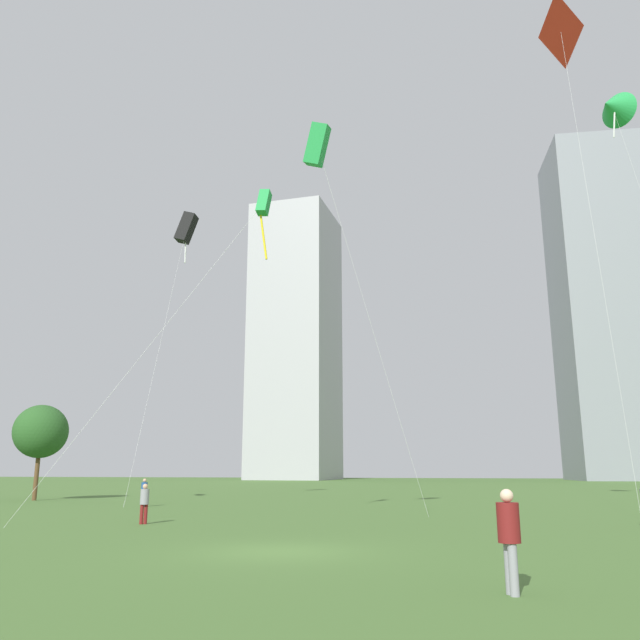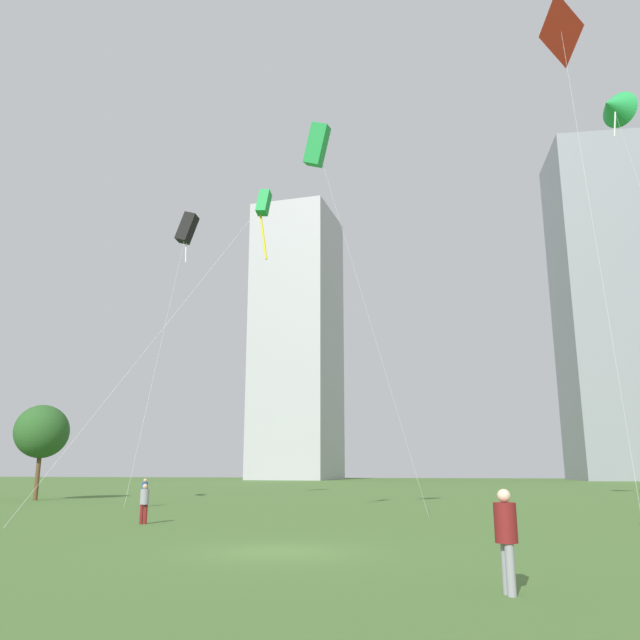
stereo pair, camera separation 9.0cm
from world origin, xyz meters
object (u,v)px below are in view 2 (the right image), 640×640
object	(u,v)px
park_tree_0	(42,432)
person_standing_1	(506,533)
person_standing_2	(145,490)
kite_flying_5	(263,206)
kite_flying_1	(613,106)
kite_flying_3	(317,145)
distant_highrise_0	(615,306)
kite_flying_2	(187,229)
distant_highrise_1	(298,341)
person_standing_0	(144,501)
kite_flying_6	(561,33)

from	to	relation	value
park_tree_0	person_standing_1	bearing A→B (deg)	-43.05
person_standing_2	kite_flying_5	bearing A→B (deg)	-156.04
park_tree_0	kite_flying_1	bearing A→B (deg)	-3.31
kite_flying_3	distant_highrise_0	distance (m)	114.09
person_standing_1	kite_flying_2	distance (m)	39.43
person_standing_1	distant_highrise_0	xyz separation A→B (m)	(29.62, 121.05, 32.77)
person_standing_1	kite_flying_3	bearing A→B (deg)	-173.63
person_standing_2	kite_flying_5	xyz separation A→B (m)	(9.80, -8.82, 13.22)
distant_highrise_1	person_standing_1	bearing A→B (deg)	-69.66
kite_flying_1	distant_highrise_1	size ratio (longest dim) A/B	0.44
kite_flying_3	distant_highrise_1	xyz separation A→B (m)	(-28.07, 102.22, 11.62)
kite_flying_5	distant_highrise_1	size ratio (longest dim) A/B	0.26
kite_flying_1	distant_highrise_0	distance (m)	97.74
park_tree_0	kite_flying_5	bearing A→B (deg)	-33.95
kite_flying_1	distant_highrise_0	bearing A→B (deg)	77.88
kite_flying_1	kite_flying_5	bearing A→B (deg)	-147.64
kite_flying_5	distant_highrise_1	world-z (taller)	distant_highrise_1
person_standing_0	person_standing_2	bearing A→B (deg)	-96.10
park_tree_0	distant_highrise_1	distance (m)	91.47
kite_flying_1	person_standing_2	bearing A→B (deg)	-174.05
kite_flying_6	distant_highrise_1	world-z (taller)	distant_highrise_1
kite_flying_3	kite_flying_5	world-z (taller)	kite_flying_3
person_standing_2	kite_flying_6	world-z (taller)	kite_flying_6
kite_flying_2	kite_flying_5	size ratio (longest dim) A/B	1.38
kite_flying_3	kite_flying_5	xyz separation A→B (m)	(-2.60, -0.03, -2.83)
person_standing_0	person_standing_2	world-z (taller)	person_standing_2
person_standing_1	kite_flying_6	size ratio (longest dim) A/B	0.07
person_standing_2	kite_flying_1	bearing A→B (deg)	-108.12
person_standing_0	kite_flying_3	xyz separation A→B (m)	(6.60, 2.22, 16.06)
person_standing_1	kite_flying_2	world-z (taller)	kite_flying_2
kite_flying_1	park_tree_0	xyz separation A→B (m)	(-39.45, 2.28, -19.15)
person_standing_0	kite_flying_1	xyz separation A→B (m)	(22.58, 13.96, 22.99)
distant_highrise_1	kite_flying_2	bearing A→B (deg)	-76.71
person_standing_0	kite_flying_3	size ratio (longest dim) A/B	0.09
person_standing_1	park_tree_0	world-z (taller)	park_tree_0
person_standing_1	kite_flying_3	distance (m)	22.41
kite_flying_2	distant_highrise_1	size ratio (longest dim) A/B	0.36
person_standing_1	kite_flying_6	world-z (taller)	kite_flying_6
person_standing_1	park_tree_0	xyz separation A→B (m)	(-30.26, 28.26, 3.70)
person_standing_1	person_standing_0	bearing A→B (deg)	-151.02
kite_flying_6	distant_highrise_1	bearing A→B (deg)	113.05
kite_flying_1	kite_flying_2	bearing A→B (deg)	174.89
person_standing_0	person_standing_1	world-z (taller)	person_standing_1
person_standing_2	distant_highrise_0	xyz separation A→B (m)	(48.80, 98.02, 32.90)
kite_flying_2	person_standing_1	bearing A→B (deg)	-55.06
kite_flying_2	park_tree_0	distance (m)	17.92
kite_flying_3	kite_flying_6	world-z (taller)	kite_flying_6
kite_flying_6	distant_highrise_0	bearing A→B (deg)	76.56
distant_highrise_0	person_standing_1	bearing A→B (deg)	-108.15
kite_flying_2	distant_highrise_0	distance (m)	105.90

